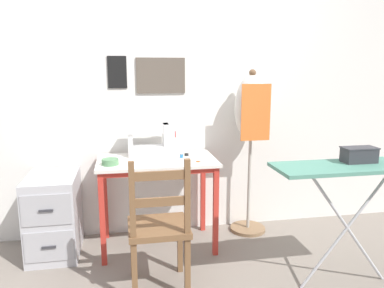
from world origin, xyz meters
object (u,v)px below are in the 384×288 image
at_px(scissors, 201,161).
at_px(thread_spool_near_machine, 182,156).
at_px(filing_cabinet, 54,215).
at_px(wooden_chair, 159,228).
at_px(thread_spool_mid_table, 187,154).
at_px(dress_form, 251,118).
at_px(fabric_bowl, 110,162).
at_px(sewing_machine, 154,141).
at_px(storage_box, 359,155).
at_px(ironing_board, 352,172).

xyz_separation_m(scissors, thread_spool_near_machine, (-0.13, 0.15, 0.02)).
bearing_deg(filing_cabinet, wooden_chair, -40.50).
bearing_deg(scissors, thread_spool_mid_table, 110.76).
relative_size(scissors, dress_form, 0.09).
relative_size(thread_spool_near_machine, dress_form, 0.03).
distance_m(fabric_bowl, dress_form, 1.27).
height_order(scissors, dress_form, dress_form).
relative_size(sewing_machine, fabric_bowl, 3.13).
distance_m(thread_spool_near_machine, dress_form, 0.71).
bearing_deg(scissors, fabric_bowl, 177.38).
height_order(scissors, filing_cabinet, scissors).
distance_m(thread_spool_mid_table, wooden_chair, 0.83).
height_order(scissors, storage_box, storage_box).
xyz_separation_m(fabric_bowl, ironing_board, (1.57, -0.69, 0.03)).
relative_size(fabric_bowl, dress_form, 0.09).
relative_size(scissors, thread_spool_mid_table, 2.89).
bearing_deg(ironing_board, dress_form, 110.70).
bearing_deg(fabric_bowl, storage_box, -21.20).
relative_size(thread_spool_near_machine, ironing_board, 0.04).
bearing_deg(dress_form, storage_box, -64.20).
xyz_separation_m(filing_cabinet, dress_form, (1.67, 0.12, 0.72)).
bearing_deg(ironing_board, filing_cabinet, 157.53).
bearing_deg(ironing_board, scissors, 142.90).
distance_m(sewing_machine, thread_spool_near_machine, 0.28).
height_order(scissors, wooden_chair, wooden_chair).
bearing_deg(fabric_bowl, wooden_chair, -58.49).
bearing_deg(sewing_machine, thread_spool_near_machine, -34.88).
xyz_separation_m(sewing_machine, filing_cabinet, (-0.82, -0.12, -0.55)).
xyz_separation_m(sewing_machine, ironing_board, (1.22, -0.96, -0.07)).
xyz_separation_m(fabric_bowl, filing_cabinet, (-0.46, 0.15, -0.45)).
xyz_separation_m(thread_spool_near_machine, thread_spool_mid_table, (0.05, 0.06, -0.00)).
relative_size(filing_cabinet, storage_box, 2.84).
bearing_deg(thread_spool_mid_table, scissors, -69.24).
distance_m(scissors, wooden_chair, 0.69).
bearing_deg(sewing_machine, storage_box, -35.12).
relative_size(filing_cabinet, dress_form, 0.44).
xyz_separation_m(thread_spool_mid_table, storage_box, (1.03, -0.82, 0.14)).
distance_m(fabric_bowl, scissors, 0.70).
relative_size(scissors, storage_box, 0.57).
relative_size(thread_spool_mid_table, dress_form, 0.03).
relative_size(thread_spool_near_machine, thread_spool_mid_table, 0.82).
height_order(filing_cabinet, ironing_board, ironing_board).
distance_m(filing_cabinet, dress_form, 1.83).
bearing_deg(fabric_bowl, filing_cabinet, 161.96).
bearing_deg(wooden_chair, storage_box, -5.43).
xyz_separation_m(thread_spool_near_machine, storage_box, (1.08, -0.76, 0.14)).
relative_size(sewing_machine, filing_cabinet, 0.62).
bearing_deg(ironing_board, sewing_machine, 141.70).
xyz_separation_m(fabric_bowl, thread_spool_mid_table, (0.62, 0.18, -0.01)).
bearing_deg(fabric_bowl, scissors, -2.62).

